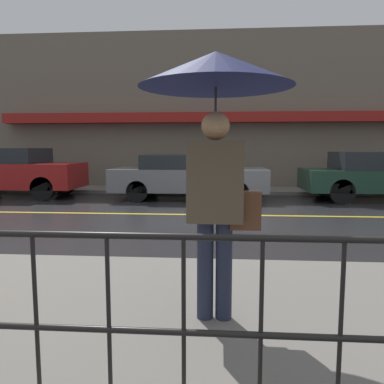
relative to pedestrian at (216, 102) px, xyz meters
name	(u,v)px	position (x,y,z in m)	size (l,w,h in m)	color
ground_plane	(238,215)	(0.45, 5.42, -1.85)	(80.00, 80.00, 0.00)	#262628
sidewalk_near	(268,317)	(0.45, 0.16, -1.79)	(28.00, 2.98, 0.11)	slate
sidewalk_far	(232,190)	(0.45, 10.06, -1.79)	(28.00, 1.73, 0.11)	slate
lane_marking	(238,215)	(0.45, 5.42, -1.84)	(25.20, 0.12, 0.01)	gold
building_storefront	(232,112)	(0.45, 11.05, 1.00)	(28.00, 0.85, 5.72)	#706656
railing_foreground	(301,302)	(0.45, -1.08, -1.13)	(12.00, 0.04, 0.95)	black
pedestrian	(216,102)	(0.00, 0.00, 0.00)	(1.19, 1.19, 2.11)	#23283D
car_red	(13,172)	(-6.39, 8.21, -1.06)	(4.13, 1.74, 1.51)	maroon
car_grey	(188,176)	(-0.92, 8.21, -1.16)	(4.54, 1.92, 1.32)	slate
car_dark_green	(381,175)	(4.65, 8.21, -1.12)	(4.45, 1.84, 1.40)	#193828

